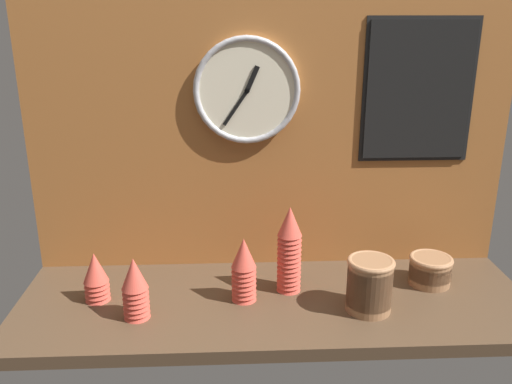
{
  "coord_description": "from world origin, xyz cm",
  "views": [
    {
      "loc": [
        -12.97,
        -150.34,
        85.99
      ],
      "look_at": [
        -5.71,
        4.0,
        33.77
      ],
      "focal_mm": 38.0,
      "sensor_mm": 36.0,
      "label": 1
    }
  ],
  "objects_px": {
    "cup_stack_center_right": "(289,249)",
    "wall_clock": "(247,91)",
    "cup_stack_left": "(135,288)",
    "bowl_stack_right": "(370,284)",
    "menu_board": "(419,91)",
    "cup_stack_far_left": "(96,277)",
    "bowl_stack_far_right": "(430,269)",
    "cup_stack_center": "(244,270)"
  },
  "relations": [
    {
      "from": "cup_stack_left",
      "to": "bowl_stack_right",
      "type": "distance_m",
      "value": 0.69
    },
    {
      "from": "cup_stack_center_right",
      "to": "bowl_stack_far_right",
      "type": "bearing_deg",
      "value": 2.66
    },
    {
      "from": "cup_stack_center",
      "to": "cup_stack_center_right",
      "type": "distance_m",
      "value": 0.16
    },
    {
      "from": "cup_stack_left",
      "to": "wall_clock",
      "type": "height_order",
      "value": "wall_clock"
    },
    {
      "from": "cup_stack_far_left",
      "to": "menu_board",
      "type": "xyz_separation_m",
      "value": [
        1.04,
        0.23,
        0.53
      ]
    },
    {
      "from": "bowl_stack_far_right",
      "to": "wall_clock",
      "type": "distance_m",
      "value": 0.83
    },
    {
      "from": "cup_stack_far_left",
      "to": "cup_stack_center",
      "type": "relative_size",
      "value": 0.77
    },
    {
      "from": "bowl_stack_right",
      "to": "wall_clock",
      "type": "xyz_separation_m",
      "value": [
        -0.35,
        0.32,
        0.53
      ]
    },
    {
      "from": "cup_stack_center_right",
      "to": "wall_clock",
      "type": "distance_m",
      "value": 0.52
    },
    {
      "from": "cup_stack_left",
      "to": "cup_stack_far_left",
      "type": "bearing_deg",
      "value": 142.27
    },
    {
      "from": "bowl_stack_right",
      "to": "menu_board",
      "type": "xyz_separation_m",
      "value": [
        0.21,
        0.33,
        0.52
      ]
    },
    {
      "from": "cup_stack_center",
      "to": "cup_stack_left",
      "type": "xyz_separation_m",
      "value": [
        -0.32,
        -0.09,
        -0.01
      ]
    },
    {
      "from": "cup_stack_center",
      "to": "menu_board",
      "type": "xyz_separation_m",
      "value": [
        0.58,
        0.25,
        0.5
      ]
    },
    {
      "from": "bowl_stack_far_right",
      "to": "bowl_stack_right",
      "type": "height_order",
      "value": "bowl_stack_right"
    },
    {
      "from": "cup_stack_center_right",
      "to": "wall_clock",
      "type": "relative_size",
      "value": 0.83
    },
    {
      "from": "cup_stack_far_left",
      "to": "menu_board",
      "type": "bearing_deg",
      "value": 12.66
    },
    {
      "from": "cup_stack_far_left",
      "to": "bowl_stack_right",
      "type": "bearing_deg",
      "value": -6.75
    },
    {
      "from": "bowl_stack_far_right",
      "to": "menu_board",
      "type": "relative_size",
      "value": 0.3
    },
    {
      "from": "cup_stack_far_left",
      "to": "bowl_stack_far_right",
      "type": "relative_size",
      "value": 1.13
    },
    {
      "from": "bowl_stack_far_right",
      "to": "bowl_stack_right",
      "type": "xyz_separation_m",
      "value": [
        -0.24,
        -0.16,
        0.04
      ]
    },
    {
      "from": "cup_stack_center_right",
      "to": "bowl_stack_right",
      "type": "xyz_separation_m",
      "value": [
        0.23,
        -0.13,
        -0.06
      ]
    },
    {
      "from": "cup_stack_center",
      "to": "bowl_stack_far_right",
      "type": "height_order",
      "value": "cup_stack_center"
    },
    {
      "from": "cup_stack_left",
      "to": "cup_stack_center_right",
      "type": "bearing_deg",
      "value": 17.12
    },
    {
      "from": "cup_stack_far_left",
      "to": "cup_stack_center_right",
      "type": "relative_size",
      "value": 0.56
    },
    {
      "from": "bowl_stack_right",
      "to": "wall_clock",
      "type": "bearing_deg",
      "value": 137.57
    },
    {
      "from": "cup_stack_center",
      "to": "wall_clock",
      "type": "bearing_deg",
      "value": 85.37
    },
    {
      "from": "bowl_stack_far_right",
      "to": "wall_clock",
      "type": "height_order",
      "value": "wall_clock"
    },
    {
      "from": "cup_stack_center",
      "to": "menu_board",
      "type": "distance_m",
      "value": 0.81
    },
    {
      "from": "cup_stack_center_right",
      "to": "bowl_stack_right",
      "type": "distance_m",
      "value": 0.27
    },
    {
      "from": "bowl_stack_right",
      "to": "wall_clock",
      "type": "height_order",
      "value": "wall_clock"
    },
    {
      "from": "cup_stack_center_right",
      "to": "menu_board",
      "type": "xyz_separation_m",
      "value": [
        0.43,
        0.2,
        0.47
      ]
    },
    {
      "from": "cup_stack_center",
      "to": "menu_board",
      "type": "relative_size",
      "value": 0.44
    },
    {
      "from": "cup_stack_left",
      "to": "cup_stack_center_right",
      "type": "relative_size",
      "value": 0.67
    },
    {
      "from": "menu_board",
      "to": "cup_stack_far_left",
      "type": "bearing_deg",
      "value": -167.34
    },
    {
      "from": "cup_stack_far_left",
      "to": "bowl_stack_far_right",
      "type": "xyz_separation_m",
      "value": [
        1.07,
        0.06,
        -0.03
      ]
    },
    {
      "from": "cup_stack_left",
      "to": "bowl_stack_far_right",
      "type": "height_order",
      "value": "cup_stack_left"
    },
    {
      "from": "wall_clock",
      "to": "menu_board",
      "type": "bearing_deg",
      "value": 0.91
    },
    {
      "from": "menu_board",
      "to": "cup_stack_left",
      "type": "bearing_deg",
      "value": -159.27
    },
    {
      "from": "cup_stack_left",
      "to": "bowl_stack_right",
      "type": "relative_size",
      "value": 1.14
    },
    {
      "from": "wall_clock",
      "to": "cup_stack_left",
      "type": "bearing_deg",
      "value": -135.52
    },
    {
      "from": "cup_stack_far_left",
      "to": "bowl_stack_far_right",
      "type": "height_order",
      "value": "cup_stack_far_left"
    },
    {
      "from": "cup_stack_far_left",
      "to": "cup_stack_left",
      "type": "bearing_deg",
      "value": -37.73
    }
  ]
}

